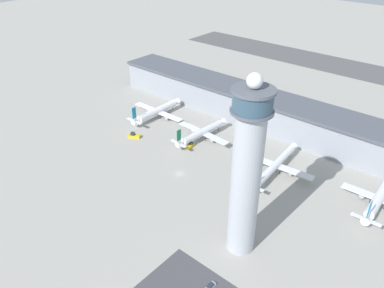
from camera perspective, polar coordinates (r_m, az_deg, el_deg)
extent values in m
plane|color=#9E9B93|center=(180.41, -1.98, -4.56)|extent=(1000.00, 1000.00, 0.00)
cube|color=#9399A3|center=(225.32, 10.10, 5.18)|extent=(203.71, 22.00, 17.32)
cube|color=#4C515B|center=(221.46, 10.32, 7.38)|extent=(203.71, 25.00, 1.60)
cube|color=#515154|center=(342.97, 21.99, 10.89)|extent=(305.57, 44.00, 0.01)
cylinder|color=#ADB2BC|center=(127.88, 8.09, -6.41)|extent=(10.13, 10.13, 55.36)
cylinder|color=#565B66|center=(113.28, 9.12, 4.98)|extent=(13.38, 13.38, 0.80)
cylinder|color=#334C60|center=(111.91, 9.26, 6.49)|extent=(12.31, 12.31, 5.76)
cylinder|color=#565B66|center=(110.58, 9.41, 8.08)|extent=(13.38, 13.38, 1.00)
sphere|color=white|center=(109.51, 9.54, 9.49)|extent=(4.84, 4.84, 4.84)
cylinder|color=white|center=(231.31, -5.31, 5.06)|extent=(4.30, 29.93, 4.21)
cone|color=white|center=(242.17, -2.47, 6.39)|extent=(4.23, 3.81, 4.21)
cone|color=white|center=(220.84, -8.52, 3.52)|extent=(3.81, 5.07, 3.79)
cube|color=white|center=(232.00, -5.19, 4.94)|extent=(38.16, 4.51, 0.44)
cylinder|color=#A8A8B2|center=(238.44, -6.38, 5.28)|extent=(2.33, 4.64, 2.32)
cylinder|color=#A8A8B2|center=(228.08, -3.57, 4.18)|extent=(2.33, 4.64, 2.32)
cube|color=#197FB2|center=(217.83, -8.83, 4.71)|extent=(0.31, 2.80, 6.74)
cube|color=white|center=(219.84, -8.80, 3.49)|extent=(11.81, 2.04, 0.24)
cylinder|color=black|center=(241.48, -2.95, 5.46)|extent=(0.28, 0.28, 2.24)
cylinder|color=black|center=(230.70, -4.79, 4.11)|extent=(0.28, 0.28, 2.24)
cylinder|color=black|center=(234.52, -5.82, 4.53)|extent=(0.28, 0.28, 2.24)
cylinder|color=silver|center=(206.35, 1.61, 1.84)|extent=(6.00, 29.34, 3.87)
cone|color=silver|center=(217.15, 4.57, 3.32)|extent=(4.12, 3.76, 3.87)
cone|color=silver|center=(195.97, -1.79, 0.14)|extent=(3.82, 4.89, 3.48)
cube|color=silver|center=(207.06, 1.72, 1.73)|extent=(34.85, 6.93, 0.44)
cylinder|color=#A8A8B2|center=(212.64, 0.47, 2.22)|extent=(2.44, 4.40, 2.13)
cylinder|color=#A8A8B2|center=(204.06, 3.39, 0.84)|extent=(2.44, 4.40, 2.13)
cube|color=#14704C|center=(192.90, -2.01, 1.33)|extent=(0.50, 2.81, 6.20)
cube|color=silver|center=(195.00, -2.07, 0.10)|extent=(10.96, 2.79, 0.24)
cylinder|color=black|center=(216.66, 4.03, 2.31)|extent=(0.28, 0.28, 2.52)
cylinder|color=black|center=(206.19, 2.10, 0.79)|extent=(0.28, 0.28, 2.52)
cylinder|color=black|center=(209.40, 1.02, 1.31)|extent=(0.28, 0.28, 2.52)
cylinder|color=silver|center=(183.16, 12.64, -3.13)|extent=(6.25, 37.37, 3.51)
cone|color=silver|center=(199.32, 15.12, -0.48)|extent=(3.73, 3.41, 3.51)
cone|color=silver|center=(167.49, 9.59, -6.36)|extent=(3.46, 4.43, 3.16)
cube|color=silver|center=(184.08, 12.72, -3.19)|extent=(37.27, 7.12, 0.44)
cylinder|color=#A8A8B2|center=(187.92, 10.68, -2.55)|extent=(2.21, 3.99, 1.93)
cylinder|color=#A8A8B2|center=(183.26, 15.00, -4.10)|extent=(2.21, 3.99, 1.93)
cube|color=navy|center=(164.18, 9.59, -5.24)|extent=(0.51, 2.81, 5.62)
cube|color=silver|center=(166.38, 9.40, -6.48)|extent=(9.95, 2.72, 0.24)
cylinder|color=black|center=(198.63, 14.69, -1.57)|extent=(0.28, 0.28, 2.62)
cylinder|color=black|center=(184.09, 13.21, -4.18)|extent=(0.28, 0.28, 2.62)
cylinder|color=black|center=(185.56, 11.84, -3.68)|extent=(0.28, 0.28, 2.62)
cylinder|color=silver|center=(177.31, 26.61, -7.36)|extent=(5.00, 27.71, 4.16)
cone|color=silver|center=(164.20, 25.10, -10.25)|extent=(3.89, 5.10, 3.74)
cube|color=silver|center=(178.17, 26.60, -7.45)|extent=(31.13, 5.35, 0.44)
cylinder|color=#A8A8B2|center=(180.40, 24.64, -6.91)|extent=(2.43, 4.64, 2.29)
cube|color=#197FB2|center=(160.17, 25.42, -8.97)|extent=(0.39, 2.81, 6.65)
cube|color=silver|center=(162.85, 24.99, -10.41)|extent=(11.70, 2.36, 0.24)
cylinder|color=black|center=(178.70, 27.23, -8.53)|extent=(0.28, 0.28, 2.27)
cylinder|color=black|center=(179.23, 25.47, -7.90)|extent=(0.28, 0.28, 2.27)
cube|color=black|center=(201.11, -0.25, -0.43)|extent=(3.22, 5.20, 0.12)
cube|color=gold|center=(200.75, -0.25, -0.26)|extent=(3.50, 6.13, 1.52)
cube|color=#232D38|center=(200.47, -0.17, 0.15)|extent=(2.44, 2.11, 1.25)
cube|color=black|center=(212.43, -8.80, 1.01)|extent=(6.14, 5.08, 0.12)
cube|color=gold|center=(212.04, -8.82, 1.19)|extent=(7.11, 5.73, 1.71)
cube|color=#232D38|center=(211.48, -9.03, 1.57)|extent=(2.92, 2.99, 1.40)
cube|color=black|center=(132.72, 2.78, -21.07)|extent=(1.64, 3.93, 0.12)
cube|color=silver|center=(132.46, 2.78, -20.98)|extent=(1.71, 4.68, 0.80)
cube|color=#232D38|center=(131.95, 2.82, -20.75)|extent=(1.50, 2.57, 0.65)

